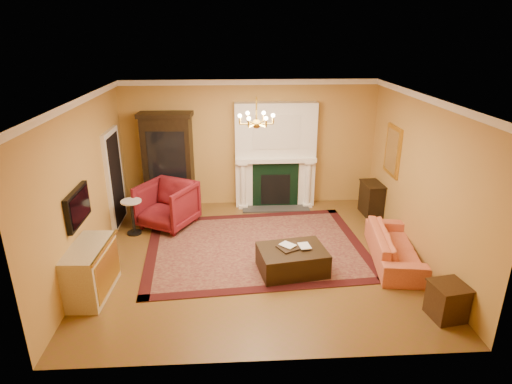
{
  "coord_description": "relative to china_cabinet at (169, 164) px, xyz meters",
  "views": [
    {
      "loc": [
        -0.42,
        -7.16,
        4.04
      ],
      "look_at": [
        0.01,
        0.3,
        1.2
      ],
      "focal_mm": 30.0,
      "sensor_mm": 36.0,
      "label": 1
    }
  ],
  "objects": [
    {
      "name": "oriental_rug",
      "position": [
        1.92,
        -2.12,
        -1.1
      ],
      "size": [
        4.48,
        3.5,
        0.02
      ],
      "primitive_type": "cube",
      "rotation": [
        0.0,
        0.0,
        0.08
      ],
      "color": "#3F0D16",
      "rests_on": "floor"
    },
    {
      "name": "gilt_mirror",
      "position": [
        4.87,
        -1.09,
        0.54
      ],
      "size": [
        0.06,
        0.76,
        1.05
      ],
      "color": "gold",
      "rests_on": "wall_right"
    },
    {
      "name": "floor",
      "position": [
        1.91,
        -2.49,
        -1.12
      ],
      "size": [
        6.0,
        5.5,
        0.02
      ],
      "primitive_type": "cube",
      "color": "brown",
      "rests_on": "ground"
    },
    {
      "name": "doorway",
      "position": [
        -1.05,
        -0.79,
        -0.06
      ],
      "size": [
        0.08,
        1.05,
        2.1
      ],
      "color": "silver",
      "rests_on": "wall_left"
    },
    {
      "name": "wall_back",
      "position": [
        1.91,
        0.27,
        0.39
      ],
      "size": [
        6.0,
        0.02,
        3.0
      ],
      "primitive_type": "cube",
      "color": "#BB8A43",
      "rests_on": "floor"
    },
    {
      "name": "leather_ottoman",
      "position": [
        2.51,
        -3.06,
        -0.88
      ],
      "size": [
        1.27,
        1.01,
        0.43
      ],
      "primitive_type": "cube",
      "rotation": [
        0.0,
        0.0,
        0.16
      ],
      "color": "black",
      "rests_on": "oriental_rug"
    },
    {
      "name": "commode",
      "position": [
        -0.82,
        -3.56,
        -0.68
      ],
      "size": [
        0.61,
        1.19,
        0.86
      ],
      "primitive_type": "cube",
      "rotation": [
        0.0,
        0.0,
        -0.06
      ],
      "color": "beige",
      "rests_on": "floor"
    },
    {
      "name": "chandelier",
      "position": [
        1.91,
        -2.49,
        1.5
      ],
      "size": [
        0.63,
        0.55,
        0.53
      ],
      "color": "gold",
      "rests_on": "ceiling"
    },
    {
      "name": "console_table",
      "position": [
        4.69,
        -0.63,
        -0.74
      ],
      "size": [
        0.42,
        0.68,
        0.73
      ],
      "primitive_type": "cube",
      "rotation": [
        0.0,
        0.0,
        0.06
      ],
      "color": "black",
      "rests_on": "floor"
    },
    {
      "name": "ceiling",
      "position": [
        1.91,
        -2.49,
        1.9
      ],
      "size": [
        6.0,
        5.5,
        0.02
      ],
      "primitive_type": "cube",
      "color": "white",
      "rests_on": "wall_back"
    },
    {
      "name": "tv_panel",
      "position": [
        -1.04,
        -3.09,
        0.24
      ],
      "size": [
        0.09,
        0.95,
        0.58
      ],
      "color": "black",
      "rests_on": "wall_left"
    },
    {
      "name": "book_a",
      "position": [
        2.36,
        -3.05,
        -0.5
      ],
      "size": [
        0.16,
        0.15,
        0.26
      ],
      "primitive_type": "imported",
      "rotation": [
        0.0,
        0.0,
        0.77
      ],
      "color": "gray",
      "rests_on": "ottoman_tray"
    },
    {
      "name": "book_b",
      "position": [
        2.63,
        -3.04,
        -0.5
      ],
      "size": [
        0.19,
        0.05,
        0.26
      ],
      "primitive_type": "imported",
      "rotation": [
        0.0,
        0.0,
        0.15
      ],
      "color": "gray",
      "rests_on": "ottoman_tray"
    },
    {
      "name": "crown_molding",
      "position": [
        1.91,
        -1.53,
        1.83
      ],
      "size": [
        6.0,
        5.5,
        0.12
      ],
      "color": "white",
      "rests_on": "ceiling"
    },
    {
      "name": "topiary_right",
      "position": [
        3.16,
        0.04,
        0.35
      ],
      "size": [
        0.15,
        0.15,
        0.41
      ],
      "color": "gray",
      "rests_on": "fireplace"
    },
    {
      "name": "wall_front",
      "position": [
        1.91,
        -5.25,
        0.39
      ],
      "size": [
        6.0,
        0.02,
        3.0
      ],
      "primitive_type": "cube",
      "color": "#BB8A43",
      "rests_on": "floor"
    },
    {
      "name": "china_cabinet",
      "position": [
        0.0,
        0.0,
        0.0
      ],
      "size": [
        1.14,
        0.58,
        2.21
      ],
      "primitive_type": "cube",
      "rotation": [
        0.0,
        0.0,
        -0.07
      ],
      "color": "black",
      "rests_on": "floor"
    },
    {
      "name": "topiary_left",
      "position": [
        1.97,
        0.04,
        0.37
      ],
      "size": [
        0.17,
        0.17,
        0.45
      ],
      "color": "gray",
      "rests_on": "fireplace"
    },
    {
      "name": "pedestal_table",
      "position": [
        -0.62,
        -1.37,
        -0.67
      ],
      "size": [
        0.42,
        0.42,
        0.76
      ],
      "color": "black",
      "rests_on": "floor"
    },
    {
      "name": "wall_left",
      "position": [
        -1.1,
        -2.49,
        0.39
      ],
      "size": [
        0.02,
        5.5,
        3.0
      ],
      "primitive_type": "cube",
      "color": "#BB8A43",
      "rests_on": "floor"
    },
    {
      "name": "fireplace",
      "position": [
        2.51,
        0.08,
        0.09
      ],
      "size": [
        1.9,
        0.7,
        2.5
      ],
      "color": "white",
      "rests_on": "wall_back"
    },
    {
      "name": "wingback_armchair",
      "position": [
        0.06,
        -1.01,
        -0.57
      ],
      "size": [
        1.39,
        1.37,
        1.08
      ],
      "primitive_type": "imported",
      "rotation": [
        0.0,
        0.0,
        -0.5
      ],
      "color": "maroon",
      "rests_on": "floor"
    },
    {
      "name": "coral_sofa",
      "position": [
        4.45,
        -2.78,
        -0.72
      ],
      "size": [
        0.86,
        2.04,
        0.77
      ],
      "primitive_type": "imported",
      "rotation": [
        0.0,
        0.0,
        1.42
      ],
      "color": "#D76D44",
      "rests_on": "floor"
    },
    {
      "name": "wall_right",
      "position": [
        4.92,
        -2.49,
        0.39
      ],
      "size": [
        0.02,
        5.5,
        3.0
      ],
      "primitive_type": "cube",
      "color": "#BB8A43",
      "rests_on": "floor"
    },
    {
      "name": "ottoman_tray",
      "position": [
        2.47,
        -3.01,
        -0.65
      ],
      "size": [
        0.51,
        0.47,
        0.03
      ],
      "primitive_type": "cube",
      "rotation": [
        0.0,
        0.0,
        0.47
      ],
      "color": "black",
      "rests_on": "leather_ottoman"
    },
    {
      "name": "end_table",
      "position": [
        4.63,
        -4.48,
        -0.84
      ],
      "size": [
        0.53,
        0.53,
        0.53
      ],
      "primitive_type": "cube",
      "rotation": [
        0.0,
        0.0,
        0.17
      ],
      "color": "#33210E",
      "rests_on": "floor"
    }
  ]
}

